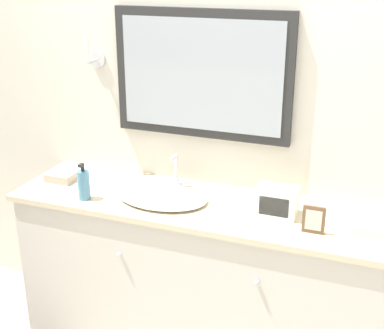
{
  "coord_description": "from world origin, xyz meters",
  "views": [
    {
      "loc": [
        0.79,
        -1.99,
        1.99
      ],
      "look_at": [
        -0.06,
        0.27,
        1.07
      ],
      "focal_mm": 50.0,
      "sensor_mm": 36.0,
      "label": 1
    }
  ],
  "objects_px": {
    "soap_bottle": "(84,184)",
    "sink_basin": "(163,196)",
    "picture_frame": "(314,220)",
    "appliance_box": "(277,201)"
  },
  "relations": [
    {
      "from": "picture_frame",
      "to": "sink_basin",
      "type": "bearing_deg",
      "value": 172.86
    },
    {
      "from": "soap_bottle",
      "to": "sink_basin",
      "type": "bearing_deg",
      "value": 20.27
    },
    {
      "from": "sink_basin",
      "to": "soap_bottle",
      "type": "bearing_deg",
      "value": -159.73
    },
    {
      "from": "picture_frame",
      "to": "appliance_box",
      "type": "bearing_deg",
      "value": 146.84
    },
    {
      "from": "soap_bottle",
      "to": "appliance_box",
      "type": "bearing_deg",
      "value": 10.06
    },
    {
      "from": "sink_basin",
      "to": "appliance_box",
      "type": "xyz_separation_m",
      "value": [
        0.57,
        0.03,
        0.05
      ]
    },
    {
      "from": "sink_basin",
      "to": "picture_frame",
      "type": "relative_size",
      "value": 3.57
    },
    {
      "from": "appliance_box",
      "to": "picture_frame",
      "type": "bearing_deg",
      "value": -33.16
    },
    {
      "from": "soap_bottle",
      "to": "picture_frame",
      "type": "xyz_separation_m",
      "value": [
        1.13,
        0.04,
        -0.01
      ]
    },
    {
      "from": "sink_basin",
      "to": "appliance_box",
      "type": "distance_m",
      "value": 0.57
    }
  ]
}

